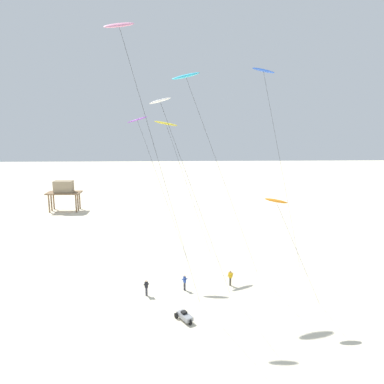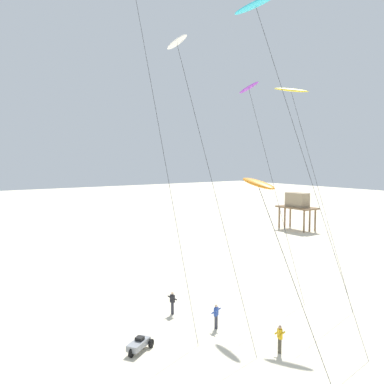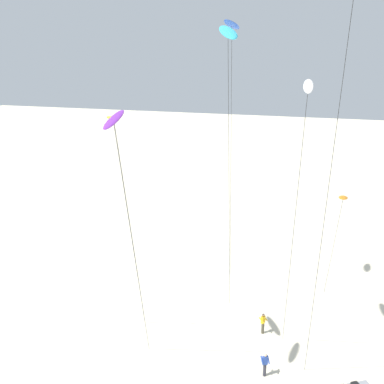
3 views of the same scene
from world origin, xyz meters
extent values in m
cylinder|color=#262626|center=(1.02, 7.27, 12.34)|extent=(6.66, 1.05, 24.68)
ellipsoid|color=#33BFE0|center=(3.19, 13.28, 21.64)|extent=(3.24, 2.09, 1.12)
cylinder|color=#262626|center=(7.29, 13.92, 10.76)|extent=(8.23, 1.29, 21.52)
ellipsoid|color=blue|center=(11.35, 14.91, 22.41)|extent=(2.44, 1.14, 0.87)
cylinder|color=#262626|center=(14.10, 15.33, 11.17)|extent=(5.53, 0.88, 22.34)
ellipsoid|color=orange|center=(10.94, 6.21, 10.34)|extent=(2.10, 0.79, 0.62)
cylinder|color=#262626|center=(13.37, 6.58, 5.13)|extent=(4.89, 0.78, 10.26)
ellipsoid|color=yellow|center=(0.92, 19.45, 16.90)|extent=(2.98, 1.66, 0.88)
cylinder|color=#262626|center=(3.72, 19.88, 8.40)|extent=(5.64, 0.89, 16.81)
ellipsoid|color=white|center=(0.78, 8.58, 18.99)|extent=(2.03, 0.74, 0.84)
cylinder|color=#262626|center=(4.15, 9.10, 9.45)|extent=(6.76, 1.07, 18.91)
ellipsoid|color=purple|center=(-2.29, 17.80, 17.35)|extent=(2.33, 0.60, 0.86)
cylinder|color=#262626|center=(0.55, 18.24, 8.64)|extent=(5.71, 0.90, 17.29)
cylinder|color=#33333D|center=(2.91, 10.28, 0.44)|extent=(0.22, 0.22, 0.88)
cube|color=#2D4CA5|center=(2.91, 10.28, 1.17)|extent=(0.33, 0.39, 0.58)
sphere|color=beige|center=(2.91, 10.28, 1.57)|extent=(0.20, 0.20, 0.20)
cylinder|color=#2D4CA5|center=(3.01, 10.08, 1.22)|extent=(0.49, 0.29, 0.39)
cylinder|color=#2D4CA5|center=(2.82, 10.48, 1.22)|extent=(0.49, 0.29, 0.39)
cylinder|color=#4C4738|center=(7.79, 11.18, 0.44)|extent=(0.22, 0.22, 0.88)
cube|color=gold|center=(7.79, 11.18, 1.17)|extent=(0.39, 0.32, 0.58)
sphere|color=tan|center=(7.79, 11.18, 1.57)|extent=(0.20, 0.20, 0.20)
cylinder|color=gold|center=(7.99, 11.09, 1.22)|extent=(0.28, 0.50, 0.39)
cylinder|color=gold|center=(7.59, 11.26, 1.22)|extent=(0.28, 0.50, 0.39)
camera|label=1|loc=(2.42, -24.44, 17.30)|focal=33.82mm
camera|label=2|loc=(23.96, -6.42, 11.46)|focal=38.54mm
camera|label=3|loc=(-24.07, 6.97, 20.79)|focal=44.69mm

